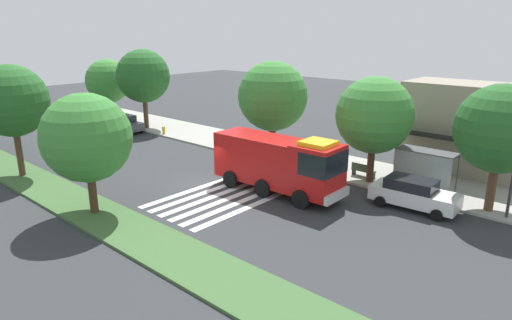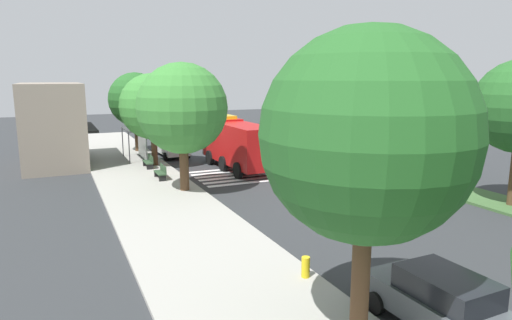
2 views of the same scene
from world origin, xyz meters
name	(u,v)px [view 1 (image 1 of 2)]	position (x,y,z in m)	size (l,w,h in m)	color
ground_plane	(206,183)	(0.00, 0.00, 0.00)	(120.00, 120.00, 0.00)	#2D3033
sidewalk	(288,154)	(0.00, 8.85, 0.07)	(60.00, 5.62, 0.14)	#9E9B93
median_strip	(101,216)	(0.00, -7.54, 0.07)	(60.00, 3.00, 0.14)	#3D6033
crosswalk	(235,192)	(2.70, 0.00, 0.01)	(4.95, 10.87, 0.01)	silver
fire_truck	(281,162)	(4.91, 1.73, 2.00)	(8.63, 2.88, 3.72)	#B71414
parked_car_west	(124,123)	(-17.19, 4.84, 0.86)	(4.25, 2.08, 1.67)	#474C51
parked_car_mid	(414,193)	(11.92, 4.83, 0.89)	(4.81, 2.32, 1.72)	silver
bus_stop_shelter	(424,163)	(11.28, 7.67, 1.89)	(3.50, 1.40, 2.46)	#4C4C51
bench_near_shelter	(363,170)	(7.28, 7.65, 0.59)	(1.60, 0.50, 0.90)	#2D472D
bench_west_of_shelter	(314,159)	(3.27, 7.65, 0.59)	(1.60, 0.50, 0.90)	#2D472D
storefront_building	(470,129)	(11.89, 13.81, 3.10)	(8.64, 5.12, 6.21)	gray
sidewalk_tree_far_west	(108,81)	(-23.30, 7.04, 4.31)	(4.69, 4.69, 6.53)	#513823
sidewalk_tree_west	(143,76)	(-16.64, 7.04, 5.29)	(5.18, 5.18, 7.76)	#513823
sidewalk_tree_center	(273,96)	(-0.19, 7.04, 4.89)	(5.18, 5.18, 7.36)	#513823
sidewalk_tree_east	(374,115)	(8.09, 7.04, 4.51)	(4.85, 4.85, 6.81)	#47301E
sidewalk_tree_far_east	(501,129)	(15.28, 7.04, 4.69)	(4.71, 4.71, 6.93)	#513823
median_tree_west	(11,101)	(-10.20, -7.54, 5.21)	(4.71, 4.71, 7.44)	#513823
median_tree_center	(87,138)	(-0.64, -7.54, 4.28)	(4.67, 4.67, 6.49)	#47301E
fire_hydrant	(164,130)	(-13.15, 6.54, 0.49)	(0.28, 0.28, 0.70)	gold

